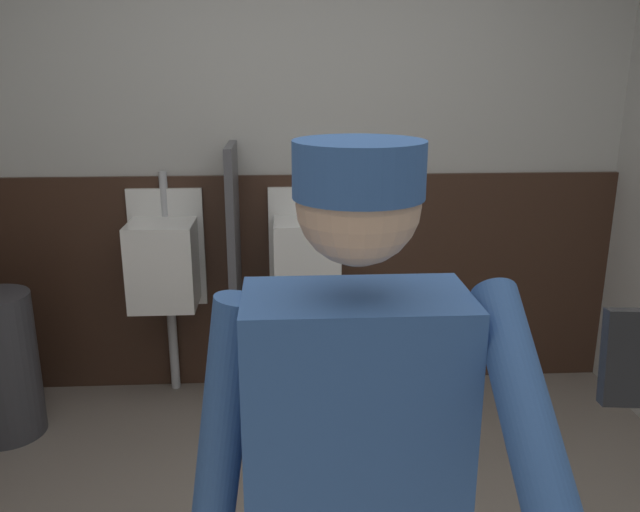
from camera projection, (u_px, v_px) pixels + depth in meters
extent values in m
cube|color=#B2B2AD|center=(294.00, 139.00, 3.47)|extent=(4.16, 0.12, 2.79)
cube|color=#382319|center=(296.00, 282.00, 3.62)|extent=(3.56, 0.03, 1.21)
cube|color=white|center=(168.00, 247.00, 3.50)|extent=(0.40, 0.05, 0.65)
cube|color=white|center=(163.00, 265.00, 3.35)|extent=(0.34, 0.30, 0.45)
cylinder|color=#B7BABF|center=(164.00, 194.00, 3.41)|extent=(0.04, 0.04, 0.24)
cylinder|color=#B7BABF|center=(173.00, 343.00, 3.62)|extent=(0.05, 0.05, 0.55)
cube|color=white|center=(305.00, 245.00, 3.54)|extent=(0.40, 0.05, 0.65)
cube|color=white|center=(307.00, 262.00, 3.40)|extent=(0.34, 0.30, 0.45)
cylinder|color=#B7BABF|center=(305.00, 192.00, 3.45)|extent=(0.04, 0.04, 0.24)
cylinder|color=#B7BABF|center=(306.00, 340.00, 3.66)|extent=(0.05, 0.05, 0.55)
cube|color=#4C4C51|center=(234.00, 233.00, 3.30)|extent=(0.04, 0.40, 0.90)
cube|color=#335999|center=(355.00, 417.00, 1.29)|extent=(0.44, 0.24, 0.52)
cylinder|color=#335999|center=(223.00, 427.00, 1.28)|extent=(0.17, 0.09, 0.56)
cylinder|color=#335999|center=(529.00, 427.00, 1.06)|extent=(0.09, 0.50, 0.39)
sphere|color=#D8AD8C|center=(358.00, 204.00, 1.17)|extent=(0.23, 0.23, 0.23)
cylinder|color=#335999|center=(359.00, 169.00, 1.15)|extent=(0.24, 0.24, 0.10)
cube|color=black|center=(630.00, 358.00, 0.72)|extent=(0.06, 0.04, 0.11)
cylinder|color=#38383D|center=(1.00, 366.00, 3.13)|extent=(0.35, 0.35, 0.73)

